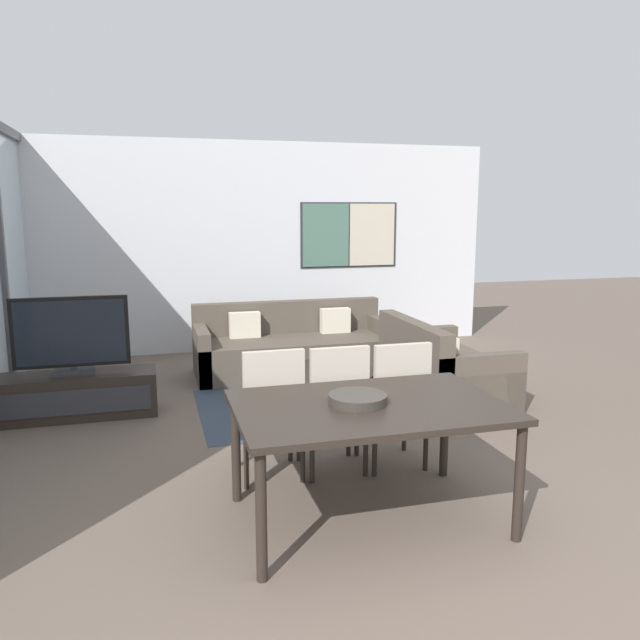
# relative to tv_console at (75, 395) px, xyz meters

# --- Properties ---
(ground_plane) EXTENTS (24.00, 24.00, 0.00)m
(ground_plane) POSITION_rel_tv_console_xyz_m (2.09, -3.37, -0.21)
(ground_plane) COLOR brown
(wall_back) EXTENTS (6.68, 0.09, 2.80)m
(wall_back) POSITION_rel_tv_console_xyz_m (2.14, 2.44, 1.20)
(wall_back) COLOR silver
(wall_back) RESTS_ON ground_plane
(area_rug) EXTENTS (2.43, 1.65, 0.01)m
(area_rug) POSITION_rel_tv_console_xyz_m (2.32, -0.28, -0.20)
(area_rug) COLOR #333D4C
(area_rug) RESTS_ON ground_plane
(tv_console) EXTENTS (1.46, 0.46, 0.41)m
(tv_console) POSITION_rel_tv_console_xyz_m (0.00, 0.00, 0.00)
(tv_console) COLOR black
(tv_console) RESTS_ON ground_plane
(television) EXTENTS (1.02, 0.20, 0.72)m
(television) POSITION_rel_tv_console_xyz_m (-0.00, 0.00, 0.56)
(television) COLOR #2D2D33
(television) RESTS_ON tv_console
(sofa_main) EXTENTS (2.30, 0.90, 0.81)m
(sofa_main) POSITION_rel_tv_console_xyz_m (2.32, 1.08, 0.06)
(sofa_main) COLOR #51473D
(sofa_main) RESTS_ON ground_plane
(sofa_side) EXTENTS (0.90, 1.50, 0.81)m
(sofa_side) POSITION_rel_tv_console_xyz_m (3.52, -0.34, 0.07)
(sofa_side) COLOR #51473D
(sofa_side) RESTS_ON ground_plane
(coffee_table) EXTENTS (0.99, 0.99, 0.35)m
(coffee_table) POSITION_rel_tv_console_xyz_m (2.32, -0.28, 0.06)
(coffee_table) COLOR black
(coffee_table) RESTS_ON ground_plane
(dining_table) EXTENTS (1.62, 1.06, 0.75)m
(dining_table) POSITION_rel_tv_console_xyz_m (1.96, -2.56, 0.48)
(dining_table) COLOR black
(dining_table) RESTS_ON ground_plane
(dining_chair_left) EXTENTS (0.46, 0.46, 0.97)m
(dining_chair_left) POSITION_rel_tv_console_xyz_m (1.50, -1.82, 0.34)
(dining_chair_left) COLOR #B2A899
(dining_chair_left) RESTS_ON ground_plane
(dining_chair_centre) EXTENTS (0.46, 0.46, 0.97)m
(dining_chair_centre) POSITION_rel_tv_console_xyz_m (1.96, -1.84, 0.34)
(dining_chair_centre) COLOR #B2A899
(dining_chair_centre) RESTS_ON ground_plane
(dining_chair_right) EXTENTS (0.46, 0.46, 0.97)m
(dining_chair_right) POSITION_rel_tv_console_xyz_m (2.42, -1.86, 0.34)
(dining_chair_right) COLOR #B2A899
(dining_chair_right) RESTS_ON ground_plane
(fruit_bowl) EXTENTS (0.35, 0.35, 0.06)m
(fruit_bowl) POSITION_rel_tv_console_xyz_m (1.89, -2.55, 0.58)
(fruit_bowl) COLOR #332D28
(fruit_bowl) RESTS_ON dining_table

